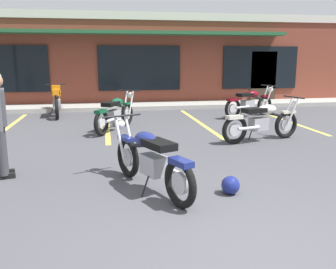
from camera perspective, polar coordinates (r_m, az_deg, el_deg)
name	(u,v)px	position (r m, az deg, el deg)	size (l,w,h in m)	color
ground_plane	(180,158)	(6.88, 1.95, -3.74)	(80.00, 80.00, 0.00)	#47474C
sidewalk_kerb	(141,105)	(13.94, -4.20, 4.60)	(22.00, 1.80, 0.14)	#A8A59E
brick_storefront_building	(133,59)	(17.40, -5.51, 11.71)	(18.63, 7.07, 3.56)	brown
painted_stall_lines	(154,124)	(10.41, -2.20, 1.71)	(8.09, 4.80, 0.01)	#DBCC4C
motorcycle_foreground_classic	(150,159)	(5.15, -2.83, -3.84)	(1.12, 1.99, 0.98)	black
motorcycle_red_sportbike	(250,102)	(11.86, 12.74, 4.95)	(1.97, 1.16, 0.98)	black
motorcycle_black_cruiser	(115,113)	(9.51, -8.26, 3.42)	(1.28, 1.91, 0.98)	black
motorcycle_silver_naked	(57,99)	(12.38, -17.10, 5.30)	(0.69, 2.11, 0.98)	black
motorcycle_blue_standard	(262,121)	(8.45, 14.62, 2.07)	(2.07, 0.91, 0.98)	black
helmet_on_pavement	(230,185)	(5.16, 9.79, -7.86)	(0.26, 0.26, 0.26)	navy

